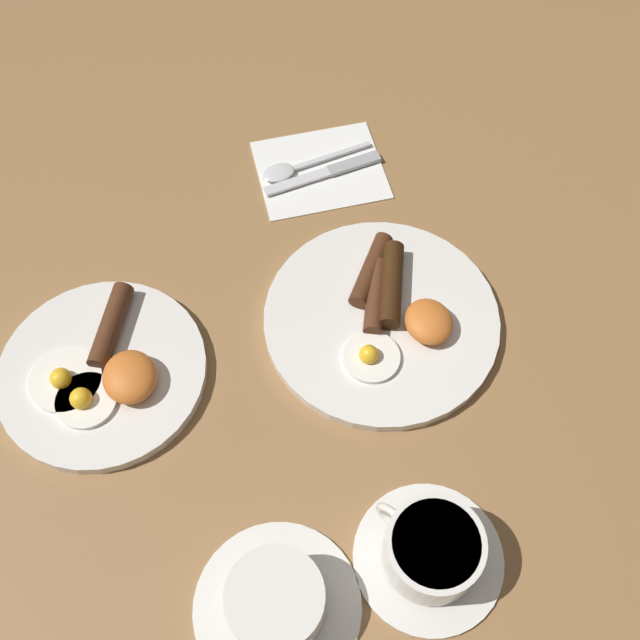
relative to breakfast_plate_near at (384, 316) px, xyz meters
The scene contains 8 objects.
ground_plane 0.01m from the breakfast_plate_near, 110.77° to the left, with size 3.00×3.00×0.00m, color olive.
breakfast_plate_near is the anchor object (origin of this frame).
breakfast_plate_far 0.34m from the breakfast_plate_near, 84.48° to the left, with size 0.24×0.24×0.05m.
teacup_near 0.29m from the breakfast_plate_near, 168.55° to the left, with size 0.16×0.16×0.07m.
teacup_far 0.35m from the breakfast_plate_near, 141.96° to the left, with size 0.17×0.17×0.07m.
napkin 0.25m from the breakfast_plate_near, ahead, with size 0.14×0.17×0.01m, color white.
knife 0.24m from the breakfast_plate_near, ahead, with size 0.03×0.17×0.01m.
spoon 0.26m from the breakfast_plate_near, ahead, with size 0.04×0.16×0.01m.
Camera 1 is at (-0.41, 0.21, 0.79)m, focal length 42.00 mm.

